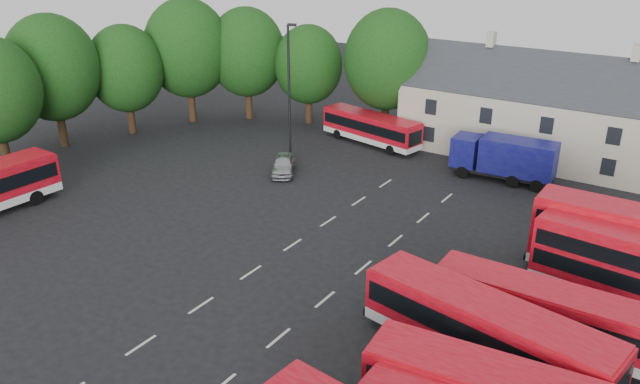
{
  "coord_description": "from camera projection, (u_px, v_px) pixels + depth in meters",
  "views": [
    {
      "loc": [
        20.21,
        -21.25,
        17.88
      ],
      "look_at": [
        -0.34,
        9.53,
        2.2
      ],
      "focal_mm": 35.0,
      "sensor_mm": 36.0,
      "label": 1
    }
  ],
  "objects": [
    {
      "name": "ground",
      "position": [
        227.0,
        288.0,
        33.59
      ],
      "size": [
        140.0,
        140.0,
        0.0
      ],
      "primitive_type": "plane",
      "color": "black",
      "rests_on": "ground"
    },
    {
      "name": "terrace_houses",
      "position": [
        622.0,
        126.0,
        47.9
      ],
      "size": [
        35.7,
        7.13,
        10.06
      ],
      "color": "beige",
      "rests_on": "ground"
    },
    {
      "name": "bus_dd_south",
      "position": [
        635.0,
        267.0,
        31.17
      ],
      "size": [
        9.93,
        3.07,
        4.01
      ],
      "rotation": [
        0.0,
        0.0,
        -0.09
      ],
      "color": "silver",
      "rests_on": "ground"
    },
    {
      "name": "lamppost",
      "position": [
        289.0,
        90.0,
        49.8
      ],
      "size": [
        0.77,
        0.47,
        11.18
      ],
      "rotation": [
        0.0,
        0.0,
        0.31
      ],
      "color": "black",
      "rests_on": "ground"
    },
    {
      "name": "silver_car",
      "position": [
        284.0,
        165.0,
        49.1
      ],
      "size": [
        3.68,
        4.48,
        1.44
      ],
      "primitive_type": "imported",
      "rotation": [
        0.0,
        0.0,
        0.56
      ],
      "color": "#AFB2B7",
      "rests_on": "ground"
    },
    {
      "name": "bus_north",
      "position": [
        371.0,
        126.0,
        55.37
      ],
      "size": [
        10.02,
        4.14,
        2.76
      ],
      "rotation": [
        0.0,
        0.0,
        -0.2
      ],
      "color": "silver",
      "rests_on": "ground"
    },
    {
      "name": "box_truck",
      "position": [
        505.0,
        157.0,
        47.26
      ],
      "size": [
        7.81,
        2.88,
        3.36
      ],
      "rotation": [
        0.0,
        0.0,
        0.06
      ],
      "color": "black",
      "rests_on": "ground"
    },
    {
      "name": "bus_dd_north",
      "position": [
        640.0,
        245.0,
        32.76
      ],
      "size": [
        10.84,
        2.54,
        4.44
      ],
      "rotation": [
        0.0,
        0.0,
        -0.0
      ],
      "color": "silver",
      "rests_on": "ground"
    },
    {
      "name": "lane_markings",
      "position": [
        286.0,
        285.0,
        33.84
      ],
      "size": [
        5.15,
        33.8,
        0.01
      ],
      "color": "beige",
      "rests_on": "ground"
    },
    {
      "name": "bus_row_d",
      "position": [
        486.0,
        328.0,
        26.98
      ],
      "size": [
        11.63,
        4.47,
        3.21
      ],
      "rotation": [
        0.0,
        0.0,
        -0.17
      ],
      "color": "silver",
      "rests_on": "ground"
    },
    {
      "name": "treeline",
      "position": [
        193.0,
        63.0,
        56.41
      ],
      "size": [
        29.92,
        32.59,
        12.01
      ],
      "color": "black",
      "rests_on": "ground"
    },
    {
      "name": "bus_row_e",
      "position": [
        542.0,
        309.0,
        28.73
      ],
      "size": [
        10.13,
        2.47,
        2.85
      ],
      "rotation": [
        0.0,
        0.0,
        0.01
      ],
      "color": "silver",
      "rests_on": "ground"
    }
  ]
}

